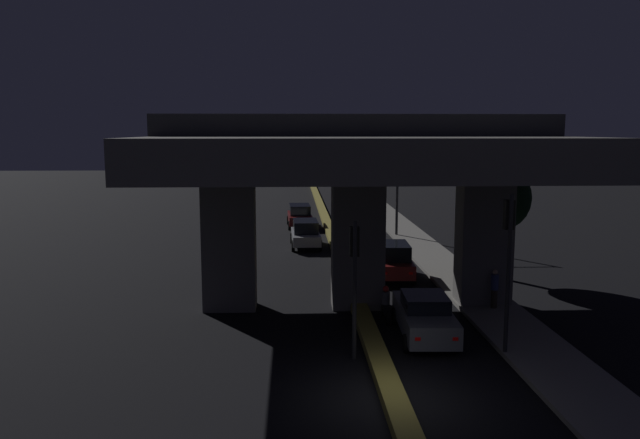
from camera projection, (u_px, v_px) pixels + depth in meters
ground_plane at (392, 399)px, 17.19m from camera, size 200.00×200.00×0.00m
median_divider at (325, 217)px, 51.77m from camera, size 0.67×126.00×0.33m
sidewalk_right at (405, 232)px, 45.11m from camera, size 2.56×126.00×0.17m
elevated_overpass at (358, 167)px, 25.41m from camera, size 16.84×12.10×8.01m
traffic_light_left_of_median at (354, 265)px, 19.90m from camera, size 0.30×0.49×4.52m
traffic_light_right_of_median at (508, 247)px, 20.04m from camera, size 0.30×0.49×5.35m
street_lamp at (392, 167)px, 42.62m from camera, size 2.86×0.32×8.15m
car_grey_lead at (424, 316)px, 22.25m from camera, size 2.04×4.80×1.59m
car_dark_red_second at (393, 260)px, 31.11m from camera, size 2.00×4.13×1.78m
car_black_third at (367, 238)px, 38.67m from camera, size 1.94×4.22×1.48m
car_silver_lead_oncoming at (306, 233)px, 39.49m from camera, size 1.97×4.32×1.71m
car_dark_red_second_oncoming at (300, 215)px, 47.66m from camera, size 2.03×4.40×1.72m
motorcycle_black_filtering_near at (386, 306)px, 24.24m from camera, size 0.33×1.80×1.39m
motorcycle_blue_filtering_mid at (360, 264)px, 31.70m from camera, size 0.34×1.94×1.47m
motorcycle_white_filtering_far at (346, 239)px, 39.16m from camera, size 0.32×1.87×1.39m
pedestrian_on_sidewalk at (495, 289)px, 25.35m from camera, size 0.30×0.30×1.59m
roadside_tree_kerbside_near at (497, 199)px, 30.91m from camera, size 3.30×3.30×5.67m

